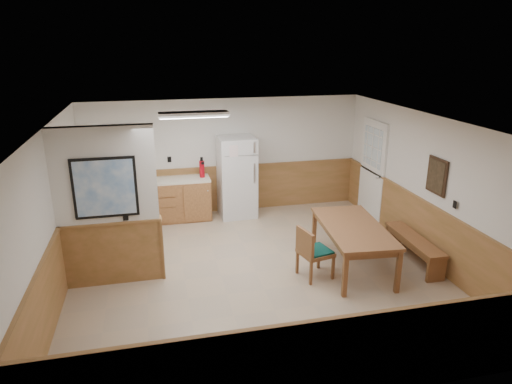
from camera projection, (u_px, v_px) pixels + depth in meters
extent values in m
plane|color=tan|center=(256.00, 272.00, 7.58)|extent=(6.00, 6.00, 0.00)
cube|color=silver|center=(256.00, 122.00, 6.78)|extent=(6.00, 6.00, 0.02)
cube|color=white|center=(225.00, 156.00, 9.95)|extent=(6.00, 0.02, 2.50)
cube|color=white|center=(426.00, 188.00, 7.82)|extent=(0.02, 6.00, 2.50)
cube|color=white|center=(52.00, 217.00, 6.54)|extent=(0.02, 6.00, 2.50)
cube|color=#A76E43|center=(226.00, 189.00, 10.17)|extent=(6.00, 0.04, 1.00)
cube|color=#A76E43|center=(420.00, 228.00, 8.05)|extent=(0.04, 6.00, 1.00)
cube|color=#A76E43|center=(61.00, 264.00, 6.78)|extent=(0.04, 6.00, 1.00)
cube|color=white|center=(104.00, 176.00, 6.73)|extent=(1.50, 0.15, 1.50)
cube|color=#A76E43|center=(113.00, 253.00, 7.12)|extent=(1.50, 0.17, 1.00)
cube|color=black|center=(105.00, 188.00, 6.69)|extent=(0.92, 0.03, 0.92)
cube|color=white|center=(105.00, 188.00, 6.67)|extent=(0.84, 0.01, 0.84)
cube|color=#B0723E|center=(177.00, 200.00, 9.68)|extent=(1.40, 0.60, 0.86)
cube|color=#B0723E|center=(105.00, 205.00, 9.37)|extent=(0.06, 0.60, 0.86)
cube|color=#B0723E|center=(142.00, 203.00, 9.53)|extent=(0.06, 0.60, 0.86)
cube|color=#EFE3C9|center=(156.00, 181.00, 9.45)|extent=(2.20, 0.60, 0.04)
cube|color=#EFE3C9|center=(156.00, 174.00, 9.71)|extent=(2.20, 0.02, 0.10)
cube|color=white|center=(372.00, 171.00, 9.64)|extent=(0.05, 1.02, 2.15)
cube|color=white|center=(372.00, 171.00, 9.64)|extent=(0.04, 0.90, 2.05)
cube|color=silver|center=(373.00, 147.00, 9.47)|extent=(0.02, 0.76, 0.80)
cube|color=white|center=(124.00, 148.00, 9.39)|extent=(0.80, 0.03, 1.00)
cube|color=white|center=(124.00, 148.00, 9.38)|extent=(0.70, 0.01, 0.90)
cube|color=#301F13|center=(437.00, 176.00, 7.44)|extent=(0.03, 0.50, 0.60)
cube|color=black|center=(436.00, 176.00, 7.44)|extent=(0.01, 0.42, 0.52)
cube|color=white|center=(194.00, 114.00, 7.83)|extent=(1.20, 0.30, 0.08)
cube|color=white|center=(194.00, 117.00, 7.85)|extent=(1.15, 0.25, 0.01)
cube|color=white|center=(237.00, 177.00, 9.77)|extent=(0.79, 0.72, 1.74)
cube|color=silver|center=(254.00, 147.00, 9.28)|extent=(0.03, 0.02, 0.22)
cube|color=silver|center=(254.00, 173.00, 9.45)|extent=(0.03, 0.02, 0.41)
cube|color=brown|center=(353.00, 227.00, 7.51)|extent=(1.12, 1.98, 0.05)
cube|color=brown|center=(353.00, 232.00, 7.54)|extent=(1.01, 1.87, 0.10)
cube|color=brown|center=(345.00, 276.00, 6.74)|extent=(0.08, 0.08, 0.70)
cube|color=brown|center=(314.00, 229.00, 8.41)|extent=(0.08, 0.08, 0.70)
cube|color=brown|center=(398.00, 272.00, 6.85)|extent=(0.08, 0.08, 0.70)
cube|color=brown|center=(357.00, 226.00, 8.52)|extent=(0.08, 0.08, 0.70)
cube|color=brown|center=(414.00, 239.00, 7.80)|extent=(0.36, 1.52, 0.05)
cube|color=brown|center=(437.00, 270.00, 7.22)|extent=(0.31, 0.07, 0.40)
cube|color=brown|center=(392.00, 235.00, 8.52)|extent=(0.31, 0.07, 0.40)
cube|color=brown|center=(315.00, 253.00, 7.31)|extent=(0.57, 0.57, 0.06)
cube|color=#0D443F|center=(316.00, 250.00, 7.30)|extent=(0.52, 0.52, 0.03)
cube|color=brown|center=(305.00, 242.00, 7.15)|extent=(0.15, 0.48, 0.40)
cube|color=#0D443F|center=(293.00, 244.00, 7.07)|extent=(0.11, 0.41, 0.34)
cube|color=brown|center=(311.00, 274.00, 7.12)|extent=(0.05, 0.05, 0.39)
cube|color=brown|center=(297.00, 262.00, 7.47)|extent=(0.05, 0.05, 0.39)
cube|color=brown|center=(333.00, 268.00, 7.29)|extent=(0.05, 0.05, 0.39)
cube|color=brown|center=(319.00, 257.00, 7.65)|extent=(0.05, 0.05, 0.39)
cylinder|color=#B40917|center=(202.00, 169.00, 9.60)|extent=(0.13, 0.13, 0.35)
cylinder|color=black|center=(202.00, 159.00, 9.54)|extent=(0.06, 0.06, 0.08)
cylinder|color=#178336|center=(120.00, 178.00, 9.27)|extent=(0.07, 0.07, 0.20)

